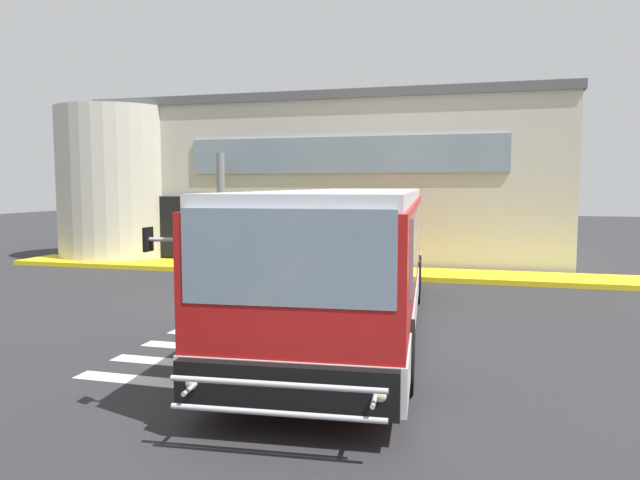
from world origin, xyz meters
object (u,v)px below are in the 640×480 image
Objects in this scene: passenger_near_column at (235,237)px; passenger_at_curb_edge at (309,239)px; passenger_by_doorway at (262,238)px; safety_bollard_yellow at (300,263)px; entry_support_column at (221,208)px; bus_main_foreground at (352,259)px.

passenger_near_column and passenger_at_curb_edge have the same top height.
passenger_by_doorway reaches higher than safety_bollard_yellow.
safety_bollard_yellow is (3.38, -1.80, -1.57)m from entry_support_column.
entry_support_column is at bearing 138.17° from passenger_near_column.
passenger_near_column is 1.00× the size of passenger_at_curb_edge.
passenger_at_curb_edge is at bearing 4.65° from passenger_near_column.
passenger_by_doorway is 1.00× the size of passenger_at_curb_edge.
entry_support_column is 4.14m from safety_bollard_yellow.
entry_support_column is 2.24× the size of passenger_near_column.
passenger_at_curb_edge is at bearing -9.20° from entry_support_column.
bus_main_foreground is at bearing -50.69° from passenger_near_column.
passenger_by_doorway is (-4.40, 6.54, -0.26)m from bus_main_foreground.
bus_main_foreground is 13.19× the size of safety_bollard_yellow.
entry_support_column reaches higher than safety_bollard_yellow.
entry_support_column reaches higher than passenger_by_doorway.
bus_main_foreground reaches higher than passenger_by_doorway.
bus_main_foreground is 7.09× the size of passenger_by_doorway.
passenger_near_column is at bearing 129.31° from bus_main_foreground.
passenger_near_column is (0.82, -0.73, -0.91)m from entry_support_column.
passenger_at_curb_edge is 1.42m from safety_bollard_yellow.
safety_bollard_yellow is at bearing 116.93° from bus_main_foreground.
passenger_near_column is 1.00× the size of passenger_by_doorway.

